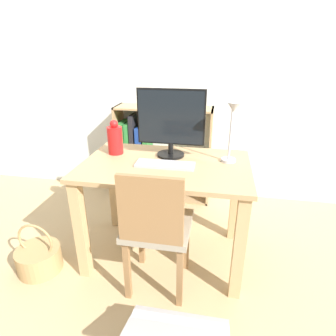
{
  "coord_description": "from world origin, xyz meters",
  "views": [
    {
      "loc": [
        0.34,
        -1.71,
        1.46
      ],
      "look_at": [
        0.0,
        0.1,
        0.67
      ],
      "focal_mm": 30.0,
      "sensor_mm": 36.0,
      "label": 1
    }
  ],
  "objects_px": {
    "monitor": "(171,120)",
    "desk_lamp": "(232,127)",
    "vase": "(115,139)",
    "basket": "(39,258)",
    "keyboard": "(165,165)",
    "bookshelf": "(147,153)",
    "chair": "(156,227)"
  },
  "relations": [
    {
      "from": "monitor",
      "to": "basket",
      "type": "distance_m",
      "value": 1.34
    },
    {
      "from": "monitor",
      "to": "bookshelf",
      "type": "bearing_deg",
      "value": 116.8
    },
    {
      "from": "keyboard",
      "to": "basket",
      "type": "xyz_separation_m",
      "value": [
        -0.86,
        -0.29,
        -0.66
      ]
    },
    {
      "from": "monitor",
      "to": "desk_lamp",
      "type": "relative_size",
      "value": 1.13
    },
    {
      "from": "keyboard",
      "to": "chair",
      "type": "relative_size",
      "value": 0.45
    },
    {
      "from": "vase",
      "to": "bookshelf",
      "type": "bearing_deg",
      "value": 88.19
    },
    {
      "from": "keyboard",
      "to": "chair",
      "type": "height_order",
      "value": "chair"
    },
    {
      "from": "desk_lamp",
      "to": "bookshelf",
      "type": "height_order",
      "value": "desk_lamp"
    },
    {
      "from": "bookshelf",
      "to": "basket",
      "type": "distance_m",
      "value": 1.38
    },
    {
      "from": "keyboard",
      "to": "vase",
      "type": "bearing_deg",
      "value": 157.35
    },
    {
      "from": "monitor",
      "to": "basket",
      "type": "bearing_deg",
      "value": -150.5
    },
    {
      "from": "monitor",
      "to": "chair",
      "type": "xyz_separation_m",
      "value": [
        0.0,
        -0.51,
        -0.52
      ]
    },
    {
      "from": "monitor",
      "to": "desk_lamp",
      "type": "xyz_separation_m",
      "value": [
        0.41,
        -0.1,
        -0.0
      ]
    },
    {
      "from": "monitor",
      "to": "basket",
      "type": "height_order",
      "value": "monitor"
    },
    {
      "from": "keyboard",
      "to": "vase",
      "type": "relative_size",
      "value": 1.56
    },
    {
      "from": "bookshelf",
      "to": "monitor",
      "type": "bearing_deg",
      "value": -63.2
    },
    {
      "from": "keyboard",
      "to": "bookshelf",
      "type": "relative_size",
      "value": 0.41
    },
    {
      "from": "vase",
      "to": "basket",
      "type": "relative_size",
      "value": 0.66
    },
    {
      "from": "monitor",
      "to": "vase",
      "type": "relative_size",
      "value": 1.88
    },
    {
      "from": "vase",
      "to": "desk_lamp",
      "type": "height_order",
      "value": "desk_lamp"
    },
    {
      "from": "vase",
      "to": "monitor",
      "type": "bearing_deg",
      "value": 3.85
    },
    {
      "from": "bookshelf",
      "to": "chair",
      "type": "bearing_deg",
      "value": -73.16
    },
    {
      "from": "desk_lamp",
      "to": "monitor",
      "type": "bearing_deg",
      "value": 166.6
    },
    {
      "from": "keyboard",
      "to": "basket",
      "type": "bearing_deg",
      "value": -161.18
    },
    {
      "from": "vase",
      "to": "desk_lamp",
      "type": "xyz_separation_m",
      "value": [
        0.81,
        -0.07,
        0.14
      ]
    },
    {
      "from": "monitor",
      "to": "vase",
      "type": "xyz_separation_m",
      "value": [
        -0.4,
        -0.03,
        -0.15
      ]
    },
    {
      "from": "keyboard",
      "to": "bookshelf",
      "type": "bearing_deg",
      "value": 111.69
    },
    {
      "from": "keyboard",
      "to": "vase",
      "type": "distance_m",
      "value": 0.45
    },
    {
      "from": "chair",
      "to": "monitor",
      "type": "bearing_deg",
      "value": 86.83
    },
    {
      "from": "monitor",
      "to": "chair",
      "type": "relative_size",
      "value": 0.54
    },
    {
      "from": "vase",
      "to": "bookshelf",
      "type": "xyz_separation_m",
      "value": [
        0.02,
        0.78,
        -0.39
      ]
    },
    {
      "from": "keyboard",
      "to": "bookshelf",
      "type": "xyz_separation_m",
      "value": [
        -0.38,
        0.95,
        -0.29
      ]
    }
  ]
}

